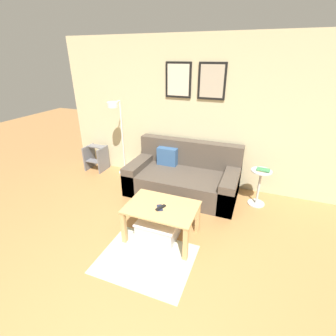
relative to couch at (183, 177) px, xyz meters
The scene contains 11 objects.
wall_back 1.16m from the couch, 62.47° to the left, with size 5.60×0.09×2.55m.
area_rug 1.73m from the couch, 86.97° to the right, with size 1.10×0.88×0.01m, color #B2B79E.
couch is the anchor object (origin of this frame).
coffee_table 1.27m from the couch, 84.84° to the right, with size 0.90×0.62×0.48m.
storage_bin 1.28m from the couch, 87.07° to the right, with size 0.54×0.41×0.24m.
floor_lamp 1.53m from the couch, behind, with size 0.26×0.46×1.48m.
side_table 1.25m from the couch, ahead, with size 0.31×0.31×0.60m.
book_stack 1.32m from the couch, ahead, with size 0.20×0.15×0.03m.
remote_control 1.33m from the couch, 84.71° to the right, with size 0.04×0.15×0.02m, color black.
cell_phone 1.32m from the couch, 85.31° to the right, with size 0.07×0.14×0.01m, color #1E2338.
step_stool 2.01m from the couch, behind, with size 0.39×0.37×0.51m.
Camera 1 is at (0.86, -0.86, 2.22)m, focal length 26.00 mm.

